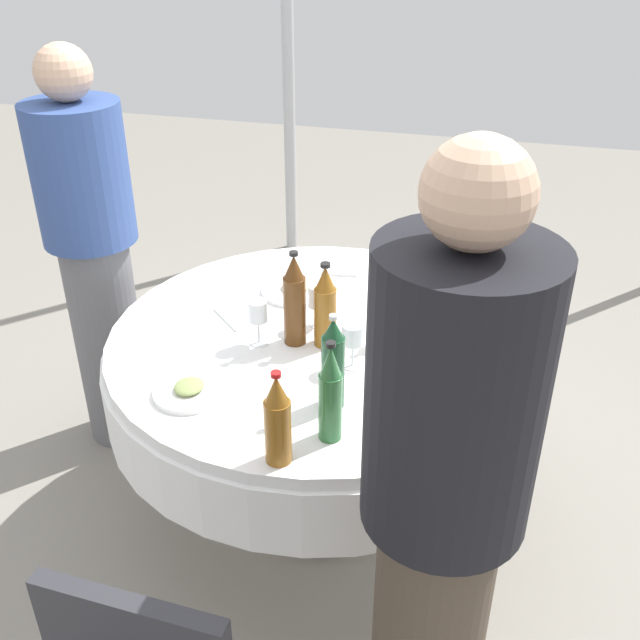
{
  "coord_description": "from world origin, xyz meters",
  "views": [
    {
      "loc": [
        -1.98,
        -0.53,
        1.98
      ],
      "look_at": [
        0.0,
        0.0,
        0.79
      ],
      "focal_mm": 41.09,
      "sensor_mm": 36.0,
      "label": 1
    }
  ],
  "objects_px": {
    "wine_glass_rear": "(497,353)",
    "wine_glass_west": "(353,336)",
    "bottle_clear_near": "(411,303)",
    "person_north": "(94,255)",
    "plate_left": "(190,390)",
    "bottle_clear_north": "(464,362)",
    "wine_glass_south": "(318,297)",
    "person_near": "(441,514)",
    "bottle_dark_green_west": "(333,364)",
    "bottle_green_right": "(330,395)",
    "plate_outer": "(296,290)",
    "bottle_amber_rear": "(325,308)",
    "bottle_brown_south": "(295,301)",
    "bottle_amber_far": "(278,421)",
    "dining_table": "(320,371)",
    "wine_glass_far": "(258,313)"
  },
  "relations": [
    {
      "from": "person_near",
      "to": "bottle_dark_green_west",
      "type": "bearing_deg",
      "value": -83.83
    },
    {
      "from": "wine_glass_south",
      "to": "person_north",
      "type": "distance_m",
      "value": 0.92
    },
    {
      "from": "dining_table",
      "to": "bottle_green_right",
      "type": "xyz_separation_m",
      "value": [
        -0.5,
        -0.16,
        0.28
      ]
    },
    {
      "from": "bottle_green_right",
      "to": "plate_left",
      "type": "height_order",
      "value": "bottle_green_right"
    },
    {
      "from": "bottle_dark_green_west",
      "to": "person_near",
      "type": "distance_m",
      "value": 0.6
    },
    {
      "from": "person_north",
      "to": "person_near",
      "type": "distance_m",
      "value": 1.76
    },
    {
      "from": "bottle_clear_near",
      "to": "person_near",
      "type": "xyz_separation_m",
      "value": [
        -0.9,
        -0.2,
        0.01
      ]
    },
    {
      "from": "bottle_clear_north",
      "to": "bottle_amber_rear",
      "type": "height_order",
      "value": "bottle_amber_rear"
    },
    {
      "from": "bottle_clear_north",
      "to": "bottle_brown_south",
      "type": "distance_m",
      "value": 0.57
    },
    {
      "from": "person_near",
      "to": "dining_table",
      "type": "bearing_deg",
      "value": -90.0
    },
    {
      "from": "wine_glass_far",
      "to": "wine_glass_rear",
      "type": "relative_size",
      "value": 0.95
    },
    {
      "from": "bottle_clear_near",
      "to": "plate_outer",
      "type": "relative_size",
      "value": 1.11
    },
    {
      "from": "bottle_brown_south",
      "to": "wine_glass_west",
      "type": "height_order",
      "value": "bottle_brown_south"
    },
    {
      "from": "bottle_brown_south",
      "to": "person_north",
      "type": "height_order",
      "value": "person_north"
    },
    {
      "from": "bottle_amber_rear",
      "to": "bottle_amber_far",
      "type": "bearing_deg",
      "value": -177.18
    },
    {
      "from": "bottle_brown_south",
      "to": "person_north",
      "type": "distance_m",
      "value": 0.91
    },
    {
      "from": "bottle_brown_south",
      "to": "wine_glass_rear",
      "type": "bearing_deg",
      "value": -98.11
    },
    {
      "from": "plate_left",
      "to": "bottle_dark_green_west",
      "type": "bearing_deg",
      "value": -81.87
    },
    {
      "from": "bottle_amber_far",
      "to": "wine_glass_rear",
      "type": "height_order",
      "value": "bottle_amber_far"
    },
    {
      "from": "bottle_amber_far",
      "to": "bottle_amber_rear",
      "type": "xyz_separation_m",
      "value": [
        0.57,
        0.03,
        0.01
      ]
    },
    {
      "from": "bottle_dark_green_west",
      "to": "bottle_brown_south",
      "type": "bearing_deg",
      "value": 33.94
    },
    {
      "from": "plate_left",
      "to": "person_near",
      "type": "height_order",
      "value": "person_near"
    },
    {
      "from": "bottle_dark_green_west",
      "to": "person_near",
      "type": "xyz_separation_m",
      "value": [
        -0.48,
        -0.35,
        0.0
      ]
    },
    {
      "from": "bottle_clear_north",
      "to": "wine_glass_south",
      "type": "height_order",
      "value": "bottle_clear_north"
    },
    {
      "from": "bottle_clear_near",
      "to": "plate_left",
      "type": "bearing_deg",
      "value": 130.32
    },
    {
      "from": "dining_table",
      "to": "bottle_amber_rear",
      "type": "height_order",
      "value": "bottle_amber_rear"
    },
    {
      "from": "dining_table",
      "to": "bottle_amber_far",
      "type": "xyz_separation_m",
      "value": [
        -0.62,
        -0.06,
        0.27
      ]
    },
    {
      "from": "person_north",
      "to": "plate_outer",
      "type": "bearing_deg",
      "value": -73.47
    },
    {
      "from": "wine_glass_rear",
      "to": "plate_left",
      "type": "xyz_separation_m",
      "value": [
        -0.26,
        0.84,
        -0.11
      ]
    },
    {
      "from": "wine_glass_west",
      "to": "bottle_clear_near",
      "type": "bearing_deg",
      "value": -32.99
    },
    {
      "from": "wine_glass_west",
      "to": "plate_left",
      "type": "bearing_deg",
      "value": 121.82
    },
    {
      "from": "bottle_green_right",
      "to": "dining_table",
      "type": "bearing_deg",
      "value": 17.92
    },
    {
      "from": "wine_glass_south",
      "to": "plate_left",
      "type": "distance_m",
      "value": 0.55
    },
    {
      "from": "bottle_amber_rear",
      "to": "person_north",
      "type": "distance_m",
      "value": 0.99
    },
    {
      "from": "bottle_green_right",
      "to": "wine_glass_rear",
      "type": "distance_m",
      "value": 0.53
    },
    {
      "from": "dining_table",
      "to": "wine_glass_rear",
      "type": "xyz_separation_m",
      "value": [
        -0.16,
        -0.57,
        0.27
      ]
    },
    {
      "from": "bottle_dark_green_west",
      "to": "wine_glass_west",
      "type": "xyz_separation_m",
      "value": [
        0.2,
        -0.01,
        -0.03
      ]
    },
    {
      "from": "wine_glass_rear",
      "to": "wine_glass_west",
      "type": "distance_m",
      "value": 0.42
    },
    {
      "from": "bottle_clear_near",
      "to": "bottle_dark_green_west",
      "type": "distance_m",
      "value": 0.44
    },
    {
      "from": "bottle_green_right",
      "to": "wine_glass_west",
      "type": "bearing_deg",
      "value": 2.89
    },
    {
      "from": "bottle_clear_near",
      "to": "person_north",
      "type": "relative_size",
      "value": 0.17
    },
    {
      "from": "plate_outer",
      "to": "wine_glass_south",
      "type": "bearing_deg",
      "value": -145.71
    },
    {
      "from": "bottle_amber_far",
      "to": "bottle_amber_rear",
      "type": "distance_m",
      "value": 0.57
    },
    {
      "from": "dining_table",
      "to": "person_north",
      "type": "distance_m",
      "value": 0.98
    },
    {
      "from": "bottle_amber_rear",
      "to": "plate_left",
      "type": "height_order",
      "value": "bottle_amber_rear"
    },
    {
      "from": "bottle_brown_south",
      "to": "bottle_dark_green_west",
      "type": "xyz_separation_m",
      "value": [
        -0.29,
        -0.2,
        -0.01
      ]
    },
    {
      "from": "bottle_clear_near",
      "to": "wine_glass_far",
      "type": "height_order",
      "value": "bottle_clear_near"
    },
    {
      "from": "bottle_clear_north",
      "to": "plate_outer",
      "type": "xyz_separation_m",
      "value": [
        0.48,
        0.64,
        -0.1
      ]
    },
    {
      "from": "bottle_green_right",
      "to": "wine_glass_south",
      "type": "bearing_deg",
      "value": 18.35
    },
    {
      "from": "bottle_dark_green_west",
      "to": "plate_left",
      "type": "relative_size",
      "value": 1.38
    }
  ]
}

